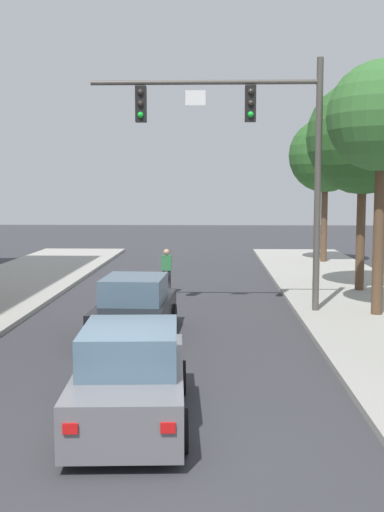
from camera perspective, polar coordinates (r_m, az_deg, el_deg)
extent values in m
plane|color=#38383D|center=(10.10, -6.87, -16.06)|extent=(120.00, 120.00, 0.00)
cylinder|color=#514C47|center=(19.36, 11.25, 6.18)|extent=(0.20, 0.20, 7.50)
cylinder|color=#514C47|center=(19.37, 1.15, 15.35)|extent=(6.76, 0.14, 0.14)
cube|color=black|center=(19.31, 5.28, 13.48)|extent=(0.32, 0.28, 1.05)
sphere|color=#2D2823|center=(19.21, 5.31, 14.52)|extent=(0.18, 0.18, 0.18)
sphere|color=#2D2823|center=(19.16, 5.30, 13.54)|extent=(0.18, 0.18, 0.18)
sphere|color=green|center=(19.12, 5.30, 12.56)|extent=(0.18, 0.18, 0.18)
cube|color=black|center=(19.39, -4.62, 13.46)|extent=(0.32, 0.28, 1.05)
sphere|color=#2D2823|center=(19.29, -4.68, 14.49)|extent=(0.18, 0.18, 0.18)
sphere|color=#2D2823|center=(19.25, -4.67, 13.51)|extent=(0.18, 0.18, 0.18)
sphere|color=green|center=(19.21, -4.66, 12.54)|extent=(0.18, 0.18, 0.18)
cube|color=white|center=(19.29, 0.32, 14.04)|extent=(0.60, 0.03, 0.44)
cube|color=black|center=(16.45, -5.09, -5.37)|extent=(1.86, 4.26, 0.80)
cube|color=slate|center=(16.18, -5.20, -2.97)|extent=(1.58, 2.06, 0.64)
cylinder|color=black|center=(17.90, -6.98, -5.26)|extent=(0.25, 0.65, 0.64)
cylinder|color=black|center=(17.66, -1.81, -5.36)|extent=(0.25, 0.65, 0.64)
cylinder|color=black|center=(15.41, -8.85, -7.11)|extent=(0.25, 0.65, 0.64)
cylinder|color=black|center=(15.13, -2.83, -7.29)|extent=(0.25, 0.65, 0.64)
cube|color=red|center=(14.51, -8.94, -6.46)|extent=(0.20, 0.05, 0.14)
cube|color=red|center=(14.28, -3.92, -6.61)|extent=(0.20, 0.05, 0.14)
cube|color=slate|center=(10.66, -5.51, -11.66)|extent=(1.93, 4.29, 0.80)
cube|color=slate|center=(10.32, -5.61, -8.10)|extent=(1.61, 2.08, 0.64)
cylinder|color=black|center=(12.05, -8.94, -10.82)|extent=(0.26, 0.65, 0.64)
cylinder|color=black|center=(11.94, -1.10, -10.89)|extent=(0.26, 0.65, 0.64)
cylinder|color=black|center=(9.61, -11.06, -15.25)|extent=(0.26, 0.65, 0.64)
cylinder|color=black|center=(9.48, -1.03, -15.44)|extent=(0.26, 0.65, 0.64)
cube|color=red|center=(8.70, -10.90, -15.01)|extent=(0.20, 0.05, 0.14)
cube|color=red|center=(8.59, -2.18, -15.20)|extent=(0.20, 0.05, 0.14)
cylinder|color=#333338|center=(23.35, -2.52, -2.34)|extent=(0.14, 0.14, 0.85)
cylinder|color=#333338|center=(23.34, -2.08, -2.34)|extent=(0.14, 0.14, 0.85)
cube|color=#337F47|center=(23.25, -2.31, -0.62)|extent=(0.36, 0.22, 0.56)
sphere|color=tan|center=(23.21, -2.32, 0.36)|extent=(0.22, 0.22, 0.22)
cylinder|color=brown|center=(19.21, 16.44, 1.65)|extent=(0.32, 0.32, 4.55)
sphere|color=#387033|center=(19.28, 16.75, 11.98)|extent=(3.17, 3.17, 3.17)
cylinder|color=brown|center=(23.83, 14.93, 1.80)|extent=(0.32, 0.32, 3.99)
sphere|color=#2D6028|center=(23.85, 15.15, 10.27)|extent=(4.08, 4.08, 4.08)
cylinder|color=brown|center=(33.03, 11.80, 2.97)|extent=(0.32, 0.32, 4.00)
sphere|color=#2D6028|center=(33.04, 11.93, 8.85)|extent=(3.72, 3.72, 3.72)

